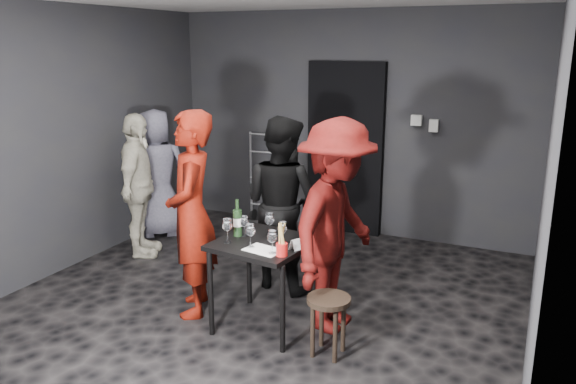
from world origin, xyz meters
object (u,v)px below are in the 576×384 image
at_px(tasting_table, 264,253).
at_px(man_maroon, 337,209).
at_px(bystander_cream, 138,182).
at_px(bystander_grey, 157,171).
at_px(hand_truck, 262,208).
at_px(wine_bottle, 238,222).
at_px(breadstick_cup, 282,240).
at_px(stool, 329,310).
at_px(woman_black, 281,194).
at_px(server_red, 191,196).

distance_m(tasting_table, man_maroon, 0.70).
height_order(bystander_cream, bystander_grey, bystander_cream).
relative_size(hand_truck, tasting_table, 1.60).
bearing_deg(wine_bottle, breadstick_cup, -25.59).
xyz_separation_m(stool, woman_black, (-0.87, 1.02, 0.55)).
relative_size(tasting_table, breadstick_cup, 2.74).
relative_size(hand_truck, bystander_grey, 0.74).
distance_m(tasting_table, bystander_cream, 2.20).
relative_size(bystander_cream, wine_bottle, 5.35).
height_order(woman_black, breadstick_cup, woman_black).
bearing_deg(bystander_cream, hand_truck, -50.40).
bearing_deg(server_red, wine_bottle, 64.97).
relative_size(hand_truck, bystander_cream, 0.72).
xyz_separation_m(stool, bystander_grey, (-2.88, 1.72, 0.44)).
bearing_deg(tasting_table, hand_truck, 117.81).
bearing_deg(man_maroon, server_red, 106.85).
xyz_separation_m(hand_truck, tasting_table, (1.28, -2.43, 0.43)).
distance_m(hand_truck, tasting_table, 2.78).
distance_m(server_red, man_maroon, 1.25).
bearing_deg(server_red, breadstick_cup, 47.46).
distance_m(woman_black, breadstick_cup, 1.15).
height_order(hand_truck, wine_bottle, hand_truck).
xyz_separation_m(hand_truck, bystander_cream, (-0.72, -1.55, 0.62)).
bearing_deg(man_maroon, tasting_table, 119.32).
distance_m(stool, bystander_cream, 2.90).
height_order(tasting_table, stool, tasting_table).
distance_m(stool, breadstick_cup, 0.63).
bearing_deg(bystander_cream, server_red, -149.76).
distance_m(bystander_grey, wine_bottle, 2.47).
distance_m(hand_truck, bystander_cream, 1.82).
relative_size(bystander_cream, bystander_grey, 1.04).
bearing_deg(bystander_cream, tasting_table, -139.39).
relative_size(tasting_table, man_maroon, 0.37).
bearing_deg(woman_black, bystander_grey, -6.85).
bearing_deg(woman_black, breadstick_cup, 128.07).
height_order(tasting_table, woman_black, woman_black).
xyz_separation_m(hand_truck, woman_black, (1.06, -1.62, 0.70)).
xyz_separation_m(server_red, man_maroon, (1.22, 0.25, -0.03)).
xyz_separation_m(tasting_table, woman_black, (-0.23, 0.81, 0.27)).
distance_m(stool, bystander_grey, 3.38).
xyz_separation_m(server_red, bystander_grey, (-1.54, 1.52, -0.24)).
bearing_deg(hand_truck, stool, -61.10).
height_order(stool, man_maroon, man_maroon).
relative_size(hand_truck, wine_bottle, 3.83).
height_order(hand_truck, server_red, server_red).
bearing_deg(server_red, hand_truck, 163.91).
xyz_separation_m(hand_truck, wine_bottle, (1.03, -2.41, 0.65)).
distance_m(man_maroon, bystander_cream, 2.63).
bearing_deg(man_maroon, wine_bottle, 110.31).
bearing_deg(bystander_grey, breadstick_cup, 108.02).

